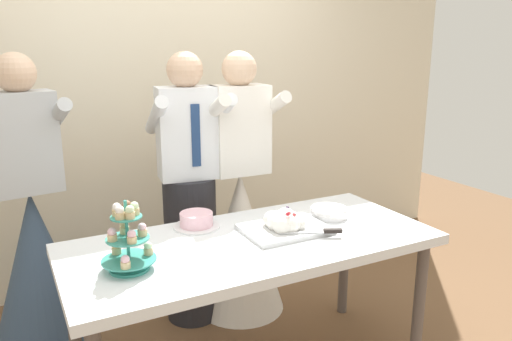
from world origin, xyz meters
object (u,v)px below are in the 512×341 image
Objects in this scene: person_bride at (240,224)px; cupcake_stand at (128,240)px; dessert_table at (253,253)px; person_guest at (36,249)px; plate_stack at (329,212)px; main_cake_tray at (285,224)px; person_groom at (190,205)px; round_cake at (196,221)px.

cupcake_stand is at bearing -139.86° from person_bride.
person_guest reaches higher than dessert_table.
person_bride is (0.26, 0.68, -0.12)m from dessert_table.
person_bride reaches higher than plate_stack.
person_groom is at bearing 109.18° from main_cake_tray.
dessert_table is at bearing -175.83° from main_cake_tray.
dessert_table is 1.26m from person_guest.
cupcake_stand reaches higher than round_cake.
person_bride is (0.32, -0.04, -0.16)m from person_groom.
person_guest is (-0.93, 0.85, -0.12)m from dessert_table.
person_groom is (0.12, 0.44, -0.06)m from round_cake.
main_cake_tray is 0.46m from round_cake.
person_bride reaches higher than cupcake_stand.
dessert_table is 0.65m from cupcake_stand.
dessert_table is 0.73m from person_groom.
plate_stack is 0.12× the size of person_guest.
plate_stack is 0.85× the size of round_cake.
dessert_table is 1.08× the size of person_guest.
cupcake_stand is 0.55m from round_cake.
plate_stack is at bearing 13.06° from main_cake_tray.
person_bride reaches higher than round_cake.
main_cake_tray is (0.19, 0.01, 0.12)m from dessert_table.
person_groom is at bearing 54.70° from cupcake_stand.
cupcake_stand is 1.49× the size of plate_stack.
cupcake_stand reaches higher than main_cake_tray.
person_bride reaches higher than dessert_table.
person_groom reaches higher than main_cake_tray.
main_cake_tray is 0.71m from person_bride.
person_bride is (0.07, 0.67, -0.24)m from main_cake_tray.
main_cake_tray is 1.41m from person_guest.
cupcake_stand is at bearing -174.95° from main_cake_tray.
person_bride is at bearing -7.99° from person_groom.
dessert_table is 8.80× the size of plate_stack.
main_cake_tray is at bearing -35.58° from round_cake.
round_cake is 0.96m from person_guest.
main_cake_tray reaches higher than plate_stack.
round_cake is at bearing 164.84° from plate_stack.
person_guest is (-1.19, 0.17, 0.00)m from person_bride.
person_groom is at bearing 74.32° from round_cake.
round_cake is 0.14× the size of person_bride.
dessert_table is at bearing -56.74° from round_cake.
plate_stack is 0.68m from person_bride.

